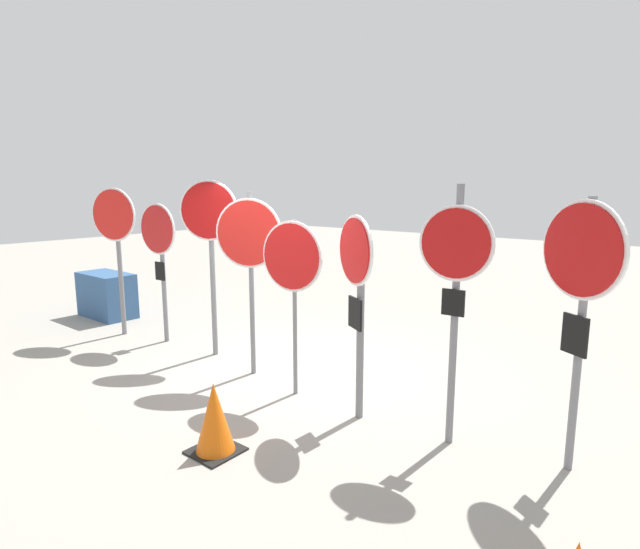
% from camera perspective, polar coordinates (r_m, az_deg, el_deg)
% --- Properties ---
extents(ground_plane, '(40.00, 40.00, 0.00)m').
position_cam_1_polar(ground_plane, '(6.67, -4.09, -11.56)').
color(ground_plane, gray).
extents(stop_sign_0, '(0.83, 0.29, 2.44)m').
position_cam_1_polar(stop_sign_0, '(8.76, -22.37, 4.79)').
color(stop_sign_0, slate).
rests_on(stop_sign_0, ground).
extents(stop_sign_1, '(0.79, 0.15, 2.20)m').
position_cam_1_polar(stop_sign_1, '(8.12, -17.92, 3.42)').
color(stop_sign_1, slate).
rests_on(stop_sign_1, ground).
extents(stop_sign_2, '(0.75, 0.44, 2.55)m').
position_cam_1_polar(stop_sign_2, '(7.23, -12.49, 4.99)').
color(stop_sign_2, slate).
rests_on(stop_sign_2, ground).
extents(stop_sign_3, '(0.81, 0.40, 2.38)m').
position_cam_1_polar(stop_sign_3, '(6.38, -8.11, 3.41)').
color(stop_sign_3, slate).
rests_on(stop_sign_3, ground).
extents(stop_sign_4, '(0.81, 0.14, 2.08)m').
position_cam_1_polar(stop_sign_4, '(5.69, -3.23, 1.13)').
color(stop_sign_4, slate).
rests_on(stop_sign_4, ground).
extents(stop_sign_5, '(0.64, 0.38, 2.17)m').
position_cam_1_polar(stop_sign_5, '(5.12, 4.24, -0.59)').
color(stop_sign_5, slate).
rests_on(stop_sign_5, ground).
extents(stop_sign_6, '(0.69, 0.15, 2.47)m').
position_cam_1_polar(stop_sign_6, '(4.69, 15.19, 0.20)').
color(stop_sign_6, slate).
rests_on(stop_sign_6, ground).
extents(stop_sign_7, '(0.72, 0.45, 2.37)m').
position_cam_1_polar(stop_sign_7, '(4.60, 27.66, -0.31)').
color(stop_sign_7, slate).
rests_on(stop_sign_7, ground).
extents(traffic_cone_0, '(0.44, 0.44, 0.68)m').
position_cam_1_polar(traffic_cone_0, '(4.90, -11.97, -15.77)').
color(traffic_cone_0, black).
rests_on(traffic_cone_0, ground).
extents(storage_crate, '(1.17, 0.62, 0.84)m').
position_cam_1_polar(storage_crate, '(10.33, -23.19, -2.17)').
color(storage_crate, '#335684').
rests_on(storage_crate, ground).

